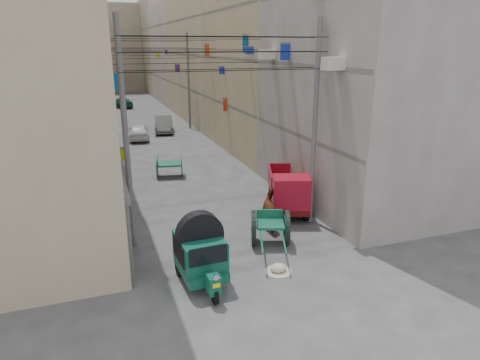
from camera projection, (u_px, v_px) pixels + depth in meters
name	position (u px, v px, depth m)	size (l,w,h in m)	color
ground	(297.00, 321.00, 11.40)	(140.00, 140.00, 0.00)	#404042
building_row_left	(43.00, 52.00, 37.59)	(8.00, 62.00, 14.00)	#B7AB8A
building_row_right	(217.00, 51.00, 42.66)	(8.00, 62.00, 14.00)	#A39E99
end_cap_building	(113.00, 48.00, 68.76)	(22.00, 10.00, 13.00)	#AEA589
shutters_left	(114.00, 175.00, 19.03)	(0.18, 14.40, 2.88)	#505055
signboards	(159.00, 99.00, 29.83)	(8.22, 40.52, 5.67)	silver
ac_units	(300.00, 34.00, 17.20)	(0.70, 6.55, 3.35)	beige
utility_poles	(171.00, 98.00, 25.47)	(7.40, 22.20, 8.00)	slate
overhead_cables	(177.00, 50.00, 22.30)	(7.40, 22.52, 1.12)	black
auto_rickshaw	(200.00, 251.00, 12.98)	(1.51, 2.54, 1.76)	black
tonga_cart	(270.00, 227.00, 15.59)	(1.99, 3.08, 1.30)	black
mini_truck	(289.00, 194.00, 18.35)	(2.58, 3.72, 1.92)	black
second_cart	(169.00, 165.00, 23.66)	(1.62, 1.49, 1.25)	#155C45
feed_sack	(278.00, 268.00, 13.84)	(0.54, 0.43, 0.27)	beige
horse	(273.00, 210.00, 17.06)	(0.79, 1.73, 1.46)	brown
distant_car_white	(139.00, 131.00, 33.11)	(1.49, 3.69, 1.26)	silver
distant_car_grey	(164.00, 124.00, 35.98)	(1.41, 4.05, 1.33)	#535755
distant_car_green	(122.00, 103.00, 49.92)	(1.57, 3.86, 1.12)	#1B4F33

